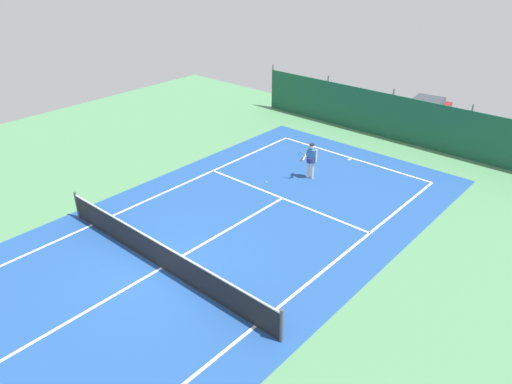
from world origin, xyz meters
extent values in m
plane|color=#4C8456|center=(0.00, 0.00, 0.00)|extent=(36.00, 36.00, 0.00)
cube|color=#1E478C|center=(0.00, 0.00, 0.00)|extent=(11.02, 26.60, 0.01)
cube|color=white|center=(0.00, 11.90, 0.01)|extent=(8.22, 0.10, 0.01)
cube|color=white|center=(-4.11, 0.00, 0.01)|extent=(0.10, 23.80, 0.01)
cube|color=white|center=(4.11, 0.00, 0.01)|extent=(0.10, 23.80, 0.01)
cube|color=white|center=(0.00, 6.40, 0.01)|extent=(8.22, 0.10, 0.01)
cube|color=white|center=(0.00, 0.00, 0.01)|extent=(0.10, 12.80, 0.01)
cube|color=white|center=(0.00, 11.75, 0.01)|extent=(0.10, 0.30, 0.01)
cube|color=black|center=(0.00, 0.00, 0.47)|extent=(9.92, 0.03, 0.95)
cube|color=white|center=(0.00, 0.00, 0.97)|extent=(9.92, 0.04, 0.05)
cylinder|color=#47474C|center=(-5.01, 0.00, 0.55)|extent=(0.10, 0.10, 1.10)
cylinder|color=#47474C|center=(5.01, 0.00, 0.55)|extent=(0.10, 0.10, 1.10)
cube|color=#195138|center=(0.00, 15.57, 1.20)|extent=(16.22, 0.06, 2.40)
cylinder|color=#595B60|center=(-8.11, 15.63, 1.35)|extent=(0.08, 0.08, 2.70)
cylinder|color=#595B60|center=(-4.05, 15.63, 1.35)|extent=(0.08, 0.08, 2.70)
cylinder|color=#595B60|center=(0.00, 15.63, 1.35)|extent=(0.08, 0.08, 2.70)
cylinder|color=#595B60|center=(4.05, 15.63, 1.35)|extent=(0.08, 0.08, 2.70)
cube|color=#234C1E|center=(0.00, 16.17, 0.55)|extent=(14.60, 0.70, 1.10)
cylinder|color=beige|center=(-0.17, 8.78, 0.41)|extent=(0.12, 0.12, 0.82)
cylinder|color=beige|center=(-0.37, 8.74, 0.41)|extent=(0.12, 0.12, 0.82)
cylinder|color=navy|center=(-0.27, 8.76, 0.90)|extent=(0.40, 0.40, 0.22)
cube|color=#2D6BB7|center=(-0.27, 8.76, 1.10)|extent=(0.39, 0.27, 0.56)
sphere|color=beige|center=(-0.27, 8.76, 1.53)|extent=(0.22, 0.22, 0.22)
cylinder|color=black|center=(-0.27, 8.76, 1.62)|extent=(0.23, 0.23, 0.04)
cylinder|color=beige|center=(-0.05, 8.81, 1.13)|extent=(0.09, 0.09, 0.58)
cylinder|color=beige|center=(-0.47, 8.59, 1.13)|extent=(0.20, 0.53, 0.41)
cylinder|color=black|center=(-0.46, 8.29, 1.02)|extent=(0.09, 0.27, 0.13)
torus|color=teal|center=(-0.46, 8.29, 1.24)|extent=(0.32, 0.19, 0.29)
sphere|color=#CCDB33|center=(-1.44, 7.08, 0.03)|extent=(0.07, 0.07, 0.07)
cube|color=maroon|center=(0.79, 18.33, 0.72)|extent=(2.28, 4.38, 0.80)
cube|color=#2D333D|center=(0.79, 18.33, 1.40)|extent=(1.74, 2.06, 0.56)
cylinder|color=black|center=(1.84, 17.15, 0.32)|extent=(0.29, 0.66, 0.64)
cylinder|color=black|center=(0.05, 16.94, 0.32)|extent=(0.29, 0.66, 0.64)
cylinder|color=black|center=(1.53, 19.73, 0.32)|extent=(0.29, 0.66, 0.64)
cylinder|color=black|center=(-0.25, 19.52, 0.32)|extent=(0.29, 0.66, 0.64)
camera|label=1|loc=(10.94, -7.83, 9.70)|focal=34.29mm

